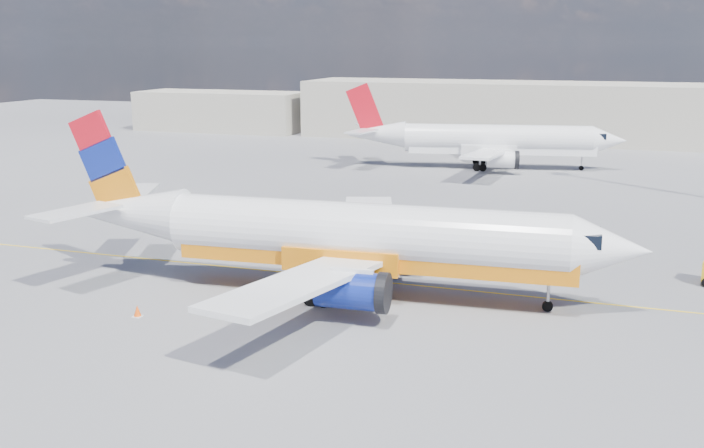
% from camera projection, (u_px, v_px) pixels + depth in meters
% --- Properties ---
extents(ground, '(240.00, 240.00, 0.00)m').
position_uv_depth(ground, '(340.00, 295.00, 42.83)').
color(ground, '#5A5A5F').
rests_on(ground, ground).
extents(taxi_line, '(70.00, 0.15, 0.01)m').
position_uv_depth(taxi_line, '(357.00, 279.00, 45.60)').
color(taxi_line, yellow).
rests_on(taxi_line, ground).
extents(terminal_main, '(70.00, 14.00, 8.00)m').
position_uv_depth(terminal_main, '(551.00, 112.00, 109.64)').
color(terminal_main, '#B5AD9C').
rests_on(terminal_main, ground).
extents(terminal_annex, '(26.00, 10.00, 6.00)m').
position_uv_depth(terminal_annex, '(222.00, 111.00, 122.59)').
color(terminal_annex, '#B5AD9C').
rests_on(terminal_annex, ground).
extents(main_jet, '(32.37, 25.56, 9.81)m').
position_uv_depth(main_jet, '(346.00, 236.00, 42.21)').
color(main_jet, white).
rests_on(main_jet, ground).
extents(second_jet, '(30.40, 23.53, 9.17)m').
position_uv_depth(second_jet, '(488.00, 141.00, 85.22)').
color(second_jet, white).
rests_on(second_jet, ground).
extents(traffic_cone, '(0.43, 0.43, 0.60)m').
position_uv_depth(traffic_cone, '(137.00, 311.00, 39.36)').
color(traffic_cone, white).
rests_on(traffic_cone, ground).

